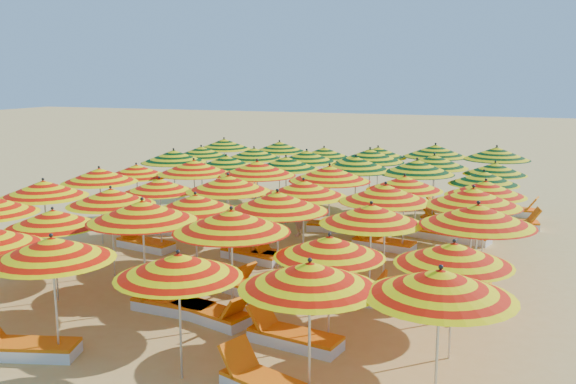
{
  "coord_description": "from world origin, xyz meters",
  "views": [
    {
      "loc": [
        6.1,
        -15.59,
        4.8
      ],
      "look_at": [
        0.0,
        0.5,
        1.6
      ],
      "focal_mm": 40.0,
      "sensor_mm": 36.0,
      "label": 1
    }
  ],
  "objects_px": {
    "umbrella_41": "(495,169)",
    "umbrella_13": "(111,197)",
    "umbrella_3": "(178,266)",
    "umbrella_43": "(279,147)",
    "umbrella_10": "(329,247)",
    "lounger_6": "(28,259)",
    "umbrella_28": "(405,183)",
    "umbrella_35": "(484,178)",
    "lounger_3": "(171,305)",
    "lounger_25": "(512,211)",
    "umbrella_18": "(99,175)",
    "umbrella_5": "(440,283)",
    "umbrella_20": "(228,183)",
    "umbrella_36": "(201,152)",
    "umbrella_44": "(324,152)",
    "lounger_17": "(462,236)",
    "umbrella_46": "(435,151)",
    "umbrella_2": "(52,249)",
    "lounger_9": "(448,304)",
    "umbrella_23": "(473,197)",
    "lounger_12": "(283,257)",
    "umbrella_11": "(454,254)",
    "umbrella_16": "(371,214)",
    "umbrella_22": "(386,193)",
    "umbrella_9": "(231,221)",
    "umbrella_24": "(136,171)",
    "lounger_14": "(382,243)",
    "umbrella_14": "(195,203)",
    "lounger_15": "(337,227)",
    "lounger_1": "(25,348)",
    "lounger_24": "(447,207)",
    "umbrella_38": "(307,156)",
    "umbrella_19": "(160,186)",
    "umbrella_31": "(226,162)",
    "lounger_7": "(222,280)",
    "umbrella_7": "(53,218)",
    "umbrella_29": "(486,188)",
    "umbrella_21": "(304,188)",
    "umbrella_45": "(378,152)",
    "umbrella_39": "(370,155)",
    "umbrella_40": "(434,161)",
    "lounger_22": "(265,193)",
    "umbrella_37": "(254,153)",
    "lounger_23": "(312,196)",
    "umbrella_27": "(329,173)",
    "lounger_20": "(512,224)",
    "umbrella_47": "(497,153)",
    "umbrella_30": "(174,156)",
    "beachgoer_a": "(299,215)"
  },
  "relations": [
    {
      "from": "umbrella_41",
      "to": "umbrella_13",
      "type": "bearing_deg",
      "value": -133.67
    },
    {
      "from": "umbrella_3",
      "to": "umbrella_43",
      "type": "height_order",
      "value": "umbrella_43"
    },
    {
      "from": "umbrella_10",
      "to": "lounger_6",
      "type": "relative_size",
      "value": 1.41
    },
    {
      "from": "umbrella_28",
      "to": "umbrella_35",
      "type": "bearing_deg",
      "value": 46.47
    },
    {
      "from": "lounger_3",
      "to": "lounger_25",
      "type": "distance_m",
      "value": 13.57
    },
    {
      "from": "umbrella_18",
      "to": "umbrella_43",
      "type": "relative_size",
      "value": 1.05
    },
    {
      "from": "umbrella_5",
      "to": "umbrella_20",
      "type": "distance_m",
      "value": 8.47
    },
    {
      "from": "umbrella_36",
      "to": "umbrella_44",
      "type": "bearing_deg",
      "value": 25.48
    },
    {
      "from": "lounger_6",
      "to": "lounger_17",
      "type": "height_order",
      "value": "same"
    },
    {
      "from": "umbrella_5",
      "to": "umbrella_46",
      "type": "bearing_deg",
      "value": 98.29
    },
    {
      "from": "umbrella_2",
      "to": "lounger_9",
      "type": "height_order",
      "value": "umbrella_2"
    },
    {
      "from": "umbrella_23",
      "to": "lounger_12",
      "type": "relative_size",
      "value": 1.63
    },
    {
      "from": "umbrella_46",
      "to": "lounger_9",
      "type": "height_order",
      "value": "umbrella_46"
    },
    {
      "from": "umbrella_11",
      "to": "umbrella_43",
      "type": "bearing_deg",
      "value": 122.85
    },
    {
      "from": "umbrella_16",
      "to": "umbrella_43",
      "type": "bearing_deg",
      "value": 120.36
    },
    {
      "from": "umbrella_22",
      "to": "lounger_6",
      "type": "relative_size",
      "value": 1.56
    },
    {
      "from": "umbrella_9",
      "to": "umbrella_24",
      "type": "relative_size",
      "value": 0.91
    },
    {
      "from": "umbrella_20",
      "to": "lounger_14",
      "type": "xyz_separation_m",
      "value": [
        3.46,
        2.58,
        -1.89
      ]
    },
    {
      "from": "umbrella_14",
      "to": "lounger_12",
      "type": "distance_m",
      "value": 3.15
    },
    {
      "from": "umbrella_22",
      "to": "lounger_15",
      "type": "height_order",
      "value": "umbrella_22"
    },
    {
      "from": "umbrella_9",
      "to": "lounger_1",
      "type": "bearing_deg",
      "value": -138.24
    },
    {
      "from": "lounger_24",
      "to": "umbrella_38",
      "type": "bearing_deg",
      "value": 37.23
    },
    {
      "from": "umbrella_19",
      "to": "lounger_24",
      "type": "height_order",
      "value": "umbrella_19"
    },
    {
      "from": "umbrella_46",
      "to": "lounger_9",
      "type": "distance_m",
      "value": 10.3
    },
    {
      "from": "umbrella_31",
      "to": "lounger_7",
      "type": "relative_size",
      "value": 1.36
    },
    {
      "from": "umbrella_7",
      "to": "lounger_12",
      "type": "xyz_separation_m",
      "value": [
        3.49,
        4.3,
        -1.66
      ]
    },
    {
      "from": "umbrella_29",
      "to": "umbrella_46",
      "type": "xyz_separation_m",
      "value": [
        -2.12,
        6.06,
        0.19
      ]
    },
    {
      "from": "umbrella_21",
      "to": "umbrella_44",
      "type": "relative_size",
      "value": 1.04
    },
    {
      "from": "umbrella_14",
      "to": "umbrella_16",
      "type": "bearing_deg",
      "value": 0.11
    },
    {
      "from": "umbrella_45",
      "to": "umbrella_39",
      "type": "bearing_deg",
      "value": -83.83
    },
    {
      "from": "umbrella_36",
      "to": "lounger_6",
      "type": "relative_size",
      "value": 1.46
    },
    {
      "from": "umbrella_10",
      "to": "umbrella_40",
      "type": "bearing_deg",
      "value": 88.2
    },
    {
      "from": "lounger_22",
      "to": "umbrella_10",
      "type": "bearing_deg",
      "value": 133.65
    },
    {
      "from": "umbrella_22",
      "to": "umbrella_37",
      "type": "height_order",
      "value": "umbrella_22"
    },
    {
      "from": "lounger_23",
      "to": "umbrella_27",
      "type": "bearing_deg",
      "value": -78.96
    },
    {
      "from": "umbrella_19",
      "to": "umbrella_36",
      "type": "bearing_deg",
      "value": 108.71
    },
    {
      "from": "umbrella_22",
      "to": "umbrella_46",
      "type": "relative_size",
      "value": 1.03
    },
    {
      "from": "umbrella_27",
      "to": "lounger_14",
      "type": "bearing_deg",
      "value": 19.13
    },
    {
      "from": "lounger_6",
      "to": "lounger_7",
      "type": "distance_m",
      "value": 5.36
    },
    {
      "from": "umbrella_44",
      "to": "umbrella_43",
      "type": "bearing_deg",
      "value": 177.8
    },
    {
      "from": "umbrella_23",
      "to": "umbrella_37",
      "type": "bearing_deg",
      "value": 142.57
    },
    {
      "from": "umbrella_45",
      "to": "lounger_15",
      "type": "relative_size",
      "value": 1.28
    },
    {
      "from": "umbrella_3",
      "to": "lounger_20",
      "type": "height_order",
      "value": "umbrella_3"
    },
    {
      "from": "umbrella_9",
      "to": "umbrella_27",
      "type": "bearing_deg",
      "value": 89.46
    },
    {
      "from": "lounger_17",
      "to": "umbrella_35",
      "type": "bearing_deg",
      "value": 39.32
    },
    {
      "from": "umbrella_31",
      "to": "umbrella_35",
      "type": "relative_size",
      "value": 1.02
    },
    {
      "from": "umbrella_47",
      "to": "umbrella_21",
      "type": "bearing_deg",
      "value": -117.0
    },
    {
      "from": "umbrella_45",
      "to": "lounger_22",
      "type": "distance_m",
      "value": 4.83
    },
    {
      "from": "umbrella_39",
      "to": "umbrella_37",
      "type": "bearing_deg",
      "value": 175.81
    },
    {
      "from": "umbrella_30",
      "to": "beachgoer_a",
      "type": "bearing_deg",
      "value": -11.3
    }
  ]
}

